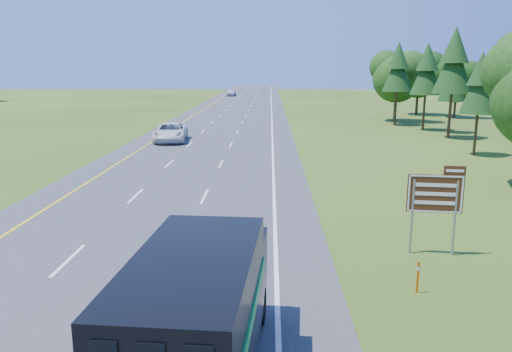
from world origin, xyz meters
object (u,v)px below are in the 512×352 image
object	(u,v)px
exit_sign	(436,197)
white_suv	(171,132)
horse_truck	(200,315)
far_car	(231,93)

from	to	relation	value
exit_sign	white_suv	bearing A→B (deg)	125.34
white_suv	exit_sign	size ratio (longest dim) A/B	1.83
horse_truck	far_car	size ratio (longest dim) A/B	1.55
white_suv	exit_sign	world-z (taller)	exit_sign
far_car	exit_sign	bearing A→B (deg)	-77.49
horse_truck	far_car	distance (m)	109.64
white_suv	far_car	size ratio (longest dim) A/B	1.28
white_suv	exit_sign	xyz separation A→B (m)	(15.04, -27.79, 1.27)
far_car	exit_sign	world-z (taller)	exit_sign
far_car	exit_sign	xyz separation A→B (m)	(15.12, -101.25, 1.30)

